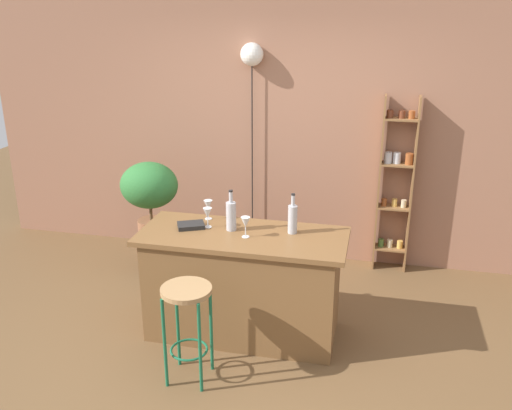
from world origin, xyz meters
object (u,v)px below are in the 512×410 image
(wine_glass_right, at_px, (208,206))
(cookbook, at_px, (191,225))
(bottle_spirits_clear, at_px, (231,215))
(bottle_wine_red, at_px, (293,218))
(wine_glass_left, at_px, (245,223))
(pendant_globe_light, at_px, (252,57))
(spice_shelf, at_px, (395,183))
(potted_plant, at_px, (149,190))
(wine_glass_center, at_px, (208,214))
(plant_stool, at_px, (154,256))
(bar_stool, at_px, (187,311))

(wine_glass_right, xyz_separation_m, cookbook, (-0.08, -0.21, -0.10))
(bottle_spirits_clear, distance_m, bottle_wine_red, 0.48)
(wine_glass_left, xyz_separation_m, wine_glass_right, (-0.39, 0.30, 0.00))
(cookbook, height_order, pendant_globe_light, pendant_globe_light)
(wine_glass_left, bearing_deg, spice_shelf, 53.65)
(potted_plant, bearing_deg, wine_glass_center, -42.53)
(plant_stool, height_order, wine_glass_center, wine_glass_center)
(wine_glass_center, bearing_deg, wine_glass_right, 105.97)
(potted_plant, bearing_deg, bottle_spirits_clear, -36.97)
(plant_stool, height_order, pendant_globe_light, pendant_globe_light)
(plant_stool, bearing_deg, wine_glass_right, -36.89)
(bar_stool, xyz_separation_m, wine_glass_right, (-0.12, 0.92, 0.45))
(bar_stool, relative_size, bottle_spirits_clear, 2.21)
(potted_plant, height_order, wine_glass_left, potted_plant)
(bottle_spirits_clear, bearing_deg, wine_glass_right, 142.77)
(bottle_wine_red, relative_size, pendant_globe_light, 0.15)
(wine_glass_right, bearing_deg, spice_shelf, 39.05)
(wine_glass_left, bearing_deg, wine_glass_right, 142.39)
(wine_glass_left, height_order, pendant_globe_light, pendant_globe_light)
(bar_stool, distance_m, bottle_spirits_clear, 0.87)
(spice_shelf, distance_m, bottle_wine_red, 1.60)
(bottle_wine_red, xyz_separation_m, cookbook, (-0.81, -0.07, -0.11))
(potted_plant, relative_size, wine_glass_right, 4.76)
(wine_glass_center, bearing_deg, potted_plant, 137.47)
(bar_stool, xyz_separation_m, plant_stool, (-0.90, 1.51, -0.36))
(spice_shelf, bearing_deg, bottle_wine_red, -120.02)
(potted_plant, height_order, wine_glass_center, potted_plant)
(spice_shelf, bearing_deg, wine_glass_center, -136.24)
(bottle_spirits_clear, xyz_separation_m, bottle_wine_red, (0.48, 0.05, -0.00))
(bar_stool, height_order, pendant_globe_light, pendant_globe_light)
(bottle_wine_red, bearing_deg, potted_plant, 154.34)
(bar_stool, relative_size, bottle_wine_red, 2.27)
(bottle_spirits_clear, distance_m, wine_glass_center, 0.20)
(wine_glass_right, bearing_deg, potted_plant, 143.11)
(bottle_wine_red, height_order, pendant_globe_light, pendant_globe_light)
(bottle_wine_red, bearing_deg, spice_shelf, 59.98)
(plant_stool, relative_size, pendant_globe_light, 0.17)
(wine_glass_center, distance_m, cookbook, 0.17)
(bar_stool, bearing_deg, pendant_globe_light, 91.29)
(wine_glass_right, bearing_deg, bottle_spirits_clear, -37.23)
(bottle_wine_red, relative_size, wine_glass_center, 1.98)
(bar_stool, relative_size, wine_glass_right, 4.48)
(bar_stool, bearing_deg, wine_glass_left, 66.51)
(potted_plant, relative_size, cookbook, 3.72)
(plant_stool, distance_m, cookbook, 1.27)
(spice_shelf, relative_size, pendant_globe_light, 0.80)
(wine_glass_center, height_order, wine_glass_right, same)
(bottle_wine_red, relative_size, wine_glass_left, 1.98)
(wine_glass_center, bearing_deg, bottle_wine_red, 2.88)
(wine_glass_right, bearing_deg, wine_glass_left, -37.61)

